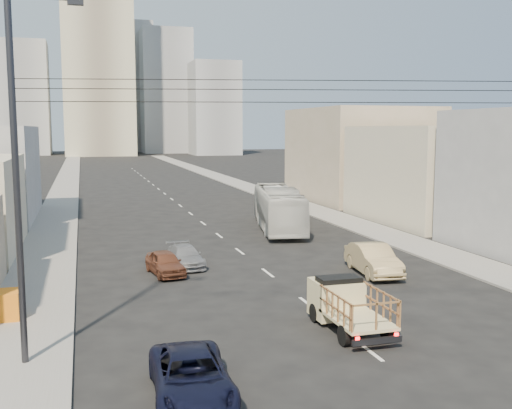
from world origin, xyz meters
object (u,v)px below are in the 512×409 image
sedan_tan (373,259)px  streetlamp_left (19,171)px  flatbed_pickup (348,302)px  navy_pickup (191,377)px  sedan_brown (165,263)px  sedan_grey (185,256)px  city_bus (279,208)px

sedan_tan → streetlamp_left: bearing=-147.6°
flatbed_pickup → navy_pickup: 8.11m
flatbed_pickup → sedan_brown: 12.24m
navy_pickup → streetlamp_left: size_ratio=0.40×
sedan_brown → sedan_grey: bearing=42.1°
flatbed_pickup → sedan_grey: bearing=108.7°
city_bus → sedan_grey: (-9.04, -10.41, -1.08)m
sedan_tan → sedan_grey: 10.48m
navy_pickup → city_bus: (11.66, 27.21, 1.00)m
sedan_brown → sedan_tan: (10.76, -2.98, 0.17)m
flatbed_pickup → city_bus: bearing=78.2°
sedan_grey → sedan_tan: bearing=-30.2°
flatbed_pickup → sedan_brown: bearing=117.2°
flatbed_pickup → sedan_grey: flatbed_pickup is taller
flatbed_pickup → sedan_tan: bearing=56.9°
city_bus → sedan_grey: bearing=-119.7°
city_bus → sedan_tan: city_bus is taller
city_bus → streetlamp_left: streetlamp_left is taller
navy_pickup → streetlamp_left: (-4.73, 3.99, 5.77)m
sedan_tan → streetlamp_left: 19.49m
sedan_brown → streetlamp_left: streetlamp_left is taller
sedan_tan → city_bus: bearing=97.8°
sedan_brown → sedan_tan: size_ratio=0.76×
navy_pickup → city_bus: size_ratio=0.40×
flatbed_pickup → sedan_brown: (-5.60, 10.88, -0.46)m
flatbed_pickup → sedan_grey: 13.23m
navy_pickup → sedan_tan: (12.04, 12.18, 0.14)m
sedan_brown → sedan_grey: 2.13m
sedan_brown → streetlamp_left: bearing=-126.7°
flatbed_pickup → city_bus: (4.79, 22.93, 0.57)m
sedan_grey → sedan_brown: bearing=-133.4°
flatbed_pickup → navy_pickup: bearing=-148.1°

